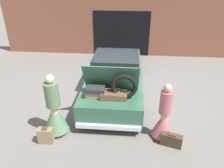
# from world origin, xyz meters

# --- Properties ---
(ground_plane) EXTENTS (40.00, 40.00, 0.00)m
(ground_plane) POSITION_xyz_m (0.00, 0.00, 0.00)
(ground_plane) COLOR slate
(garage_wall_back) EXTENTS (12.00, 0.14, 2.80)m
(garage_wall_back) POSITION_xyz_m (0.00, 3.94, 1.39)
(garage_wall_back) COLOR brown
(garage_wall_back) RESTS_ON ground_plane
(car) EXTENTS (1.83, 4.96, 1.70)m
(car) POSITION_xyz_m (0.00, -0.02, 0.59)
(car) COLOR #336047
(car) RESTS_ON ground_plane
(person_left) EXTENTS (0.69, 0.69, 1.69)m
(person_left) POSITION_xyz_m (-1.40, -2.42, 0.60)
(person_left) COLOR beige
(person_left) RESTS_ON ground_plane
(person_right) EXTENTS (0.56, 0.56, 1.55)m
(person_right) POSITION_xyz_m (1.40, -2.38, 0.55)
(person_right) COLOR tan
(person_right) RESTS_ON ground_plane
(suitcase_beside_left_person) EXTENTS (0.38, 0.22, 0.44)m
(suitcase_beside_left_person) POSITION_xyz_m (-1.53, -2.86, 0.21)
(suitcase_beside_left_person) COLOR #8C7259
(suitcase_beside_left_person) RESTS_ON ground_plane
(suitcase_beside_right_person) EXTENTS (0.54, 0.32, 0.36)m
(suitcase_beside_right_person) POSITION_xyz_m (1.59, -2.70, 0.16)
(suitcase_beside_right_person) COLOR #473323
(suitcase_beside_right_person) RESTS_ON ground_plane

